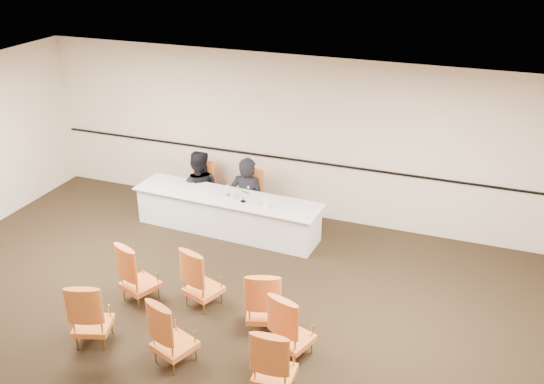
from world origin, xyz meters
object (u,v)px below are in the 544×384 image
(panel_table, at_px, (227,214))
(panelist_main, at_px, (248,203))
(panelist_second, at_px, (199,193))
(aud_chair_back_left, at_px, (91,311))
(coffee_cup, at_px, (266,203))
(drinking_glass, at_px, (232,196))
(aud_chair_back_right, at_px, (275,359))
(panelist_main_chair, at_px, (248,197))
(aud_chair_back_mid, at_px, (174,331))
(microphone, at_px, (243,195))
(panelist_second_chair, at_px, (199,188))
(aud_chair_front_left, at_px, (139,271))
(aud_chair_front_mid, at_px, (203,276))
(water_bottle, at_px, (228,191))
(aud_chair_front_right, at_px, (264,300))
(aud_chair_extra, at_px, (293,325))

(panel_table, relative_size, panelist_main, 1.89)
(panelist_second, bearing_deg, panel_table, 129.95)
(aud_chair_back_left, bearing_deg, coffee_cup, 51.91)
(drinking_glass, height_order, aud_chair_back_right, aud_chair_back_right)
(panelist_main_chair, xyz_separation_m, aud_chair_back_mid, (0.66, -3.93, 0.00))
(microphone, relative_size, aud_chair_back_left, 0.27)
(panelist_second_chair, height_order, coffee_cup, panelist_second_chair)
(microphone, distance_m, aud_chair_front_left, 2.39)
(panel_table, bearing_deg, aud_chair_front_left, -94.42)
(coffee_cup, distance_m, aud_chair_back_left, 3.51)
(aud_chair_front_mid, bearing_deg, drinking_glass, 121.81)
(panel_table, distance_m, aud_chair_front_mid, 2.27)
(aud_chair_back_mid, bearing_deg, aud_chair_front_left, 158.40)
(panel_table, relative_size, coffee_cup, 24.67)
(panelist_main_chair, distance_m, drinking_glass, 0.65)
(microphone, relative_size, coffee_cup, 1.83)
(drinking_glass, distance_m, aud_chair_back_mid, 3.42)
(panel_table, distance_m, water_bottle, 0.47)
(water_bottle, xyz_separation_m, aud_chair_back_left, (-0.41, -3.40, -0.33))
(panelist_second_chair, height_order, aud_chair_back_mid, same)
(panelist_second, relative_size, aud_chair_back_left, 1.77)
(panel_table, xyz_separation_m, microphone, (0.36, -0.11, 0.47))
(panel_table, distance_m, coffee_cup, 0.90)
(aud_chair_front_right, bearing_deg, aud_chair_front_left, 161.15)
(panelist_main, relative_size, panelist_second_chair, 1.91)
(panelist_second_chair, bearing_deg, microphone, -26.27)
(aud_chair_front_left, relative_size, aud_chair_back_left, 1.00)
(water_bottle, height_order, aud_chair_back_mid, aud_chair_back_mid)
(aud_chair_front_left, height_order, aud_chair_front_right, same)
(panelist_main_chair, bearing_deg, drinking_glass, -90.39)
(panelist_second, bearing_deg, aud_chair_extra, 115.89)
(aud_chair_front_mid, xyz_separation_m, aud_chair_extra, (1.56, -0.60, 0.00))
(panelist_second, bearing_deg, coffee_cup, 140.52)
(aud_chair_front_left, xyz_separation_m, aud_chair_front_mid, (0.92, 0.20, 0.00))
(panel_table, height_order, aud_chair_back_right, aud_chair_back_right)
(aud_chair_back_mid, bearing_deg, aud_chair_extra, 45.85)
(aud_chair_front_left, bearing_deg, aud_chair_back_right, -1.67)
(microphone, xyz_separation_m, aud_chair_back_mid, (0.47, -3.30, -0.34))
(aud_chair_back_left, height_order, aud_chair_back_mid, same)
(aud_chair_front_left, height_order, aud_chair_extra, same)
(drinking_glass, bearing_deg, panelist_main, 86.76)
(panelist_second, distance_m, water_bottle, 1.16)
(aud_chair_front_left, height_order, aud_chair_back_mid, same)
(panelist_main_chair, distance_m, microphone, 0.73)
(panelist_main_chair, bearing_deg, panel_table, -106.14)
(coffee_cup, relative_size, aud_chair_front_right, 0.15)
(aud_chair_back_left, distance_m, aud_chair_extra, 2.63)
(drinking_glass, xyz_separation_m, aud_chair_front_mid, (0.48, -2.10, -0.26))
(panelist_second_chair, relative_size, aud_chair_back_right, 1.00)
(water_bottle, relative_size, aud_chair_front_left, 0.25)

